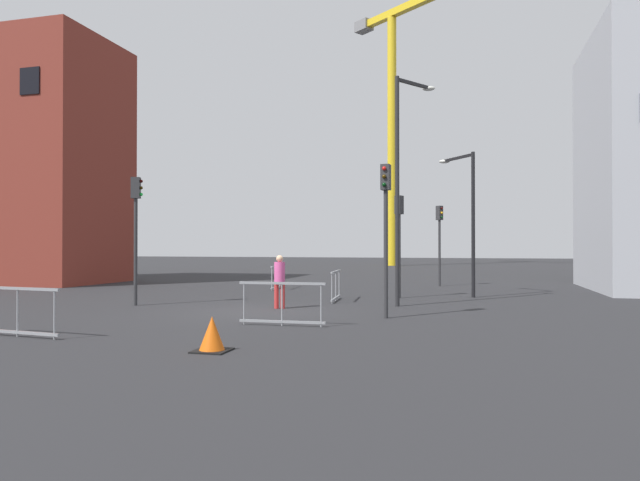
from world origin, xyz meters
TOP-DOWN VIEW (x-y plane):
  - ground at (0.00, 0.00)m, footprint 160.00×160.00m
  - brick_building at (-16.96, 9.71)m, footprint 9.24×6.23m
  - construction_crane at (-1.31, 41.00)m, footprint 11.57×9.13m
  - streetlamp_tall at (4.00, 2.71)m, footprint 1.22×1.50m
  - streetlamp_short at (6.09, 6.78)m, footprint 1.43×1.64m
  - traffic_light_verge at (3.96, -0.65)m, footprint 0.27×0.38m
  - traffic_light_median at (-4.55, 0.57)m, footprint 0.39×0.32m
  - traffic_light_corner at (4.71, 12.57)m, footprint 0.37×0.37m
  - traffic_light_crosswalk at (3.58, 5.52)m, footprint 0.34×0.39m
  - pedestrian_walking at (0.37, 0.90)m, footprint 0.34×0.34m
  - safety_barrier_front at (-2.37, 8.65)m, footprint 0.22×2.20m
  - safety_barrier_rear at (1.68, -2.76)m, footprint 2.21×0.12m
  - safety_barrier_mid_span at (-3.33, -5.87)m, footprint 2.33×0.32m
  - safety_barrier_right_run at (1.49, 3.84)m, footprint 0.27×2.19m
  - traffic_cone_orange at (1.51, -6.37)m, footprint 0.65×0.65m

SIDE VIEW (x-z plane):
  - ground at x=0.00m, z-range 0.00..0.00m
  - traffic_cone_orange at x=1.51m, z-range -0.02..0.63m
  - safety_barrier_right_run at x=1.49m, z-range 0.02..1.10m
  - safety_barrier_front at x=-2.37m, z-range 0.02..1.10m
  - safety_barrier_rear at x=1.68m, z-range 0.02..1.10m
  - safety_barrier_mid_span at x=-3.33m, z-range 0.02..1.10m
  - pedestrian_walking at x=0.37m, z-range 0.14..1.82m
  - traffic_light_crosswalk at x=3.58m, z-range 0.67..4.55m
  - traffic_light_corner at x=4.71m, z-range 0.68..4.64m
  - traffic_light_verge at x=3.96m, z-range 0.71..4.91m
  - traffic_light_median at x=-4.55m, z-range 0.71..4.97m
  - streetlamp_short at x=6.09m, z-range 0.65..6.25m
  - streetlamp_tall at x=4.00m, z-range 0.67..8.22m
  - brick_building at x=-16.96m, z-range 0.00..12.91m
  - construction_crane at x=-1.31m, z-range 3.41..29.32m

